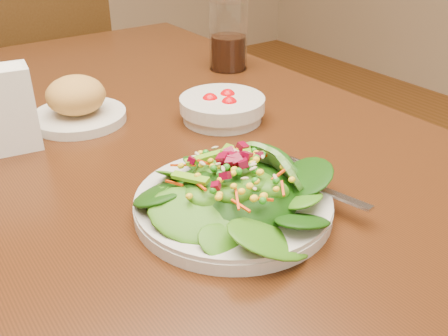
% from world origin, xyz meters
% --- Properties ---
extents(dining_table, '(0.90, 1.40, 0.75)m').
position_xyz_m(dining_table, '(0.00, 0.00, 0.65)').
color(dining_table, '#421E0B').
rests_on(dining_table, ground_plane).
extents(chair_far, '(0.41, 0.41, 0.85)m').
position_xyz_m(chair_far, '(0.17, 1.06, 0.45)').
color(chair_far, '#412A11').
rests_on(chair_far, ground_plane).
extents(salad_plate, '(0.26, 0.25, 0.07)m').
position_xyz_m(salad_plate, '(0.01, -0.27, 0.78)').
color(salad_plate, silver).
rests_on(salad_plate, dining_table).
extents(bread_plate, '(0.17, 0.17, 0.08)m').
position_xyz_m(bread_plate, '(-0.05, 0.12, 0.78)').
color(bread_plate, silver).
rests_on(bread_plate, dining_table).
extents(tomato_bowl, '(0.15, 0.15, 0.05)m').
position_xyz_m(tomato_bowl, '(0.16, -0.02, 0.77)').
color(tomato_bowl, silver).
rests_on(tomato_bowl, dining_table).
extents(drinking_glass, '(0.09, 0.09, 0.15)m').
position_xyz_m(drinking_glass, '(0.34, 0.21, 0.81)').
color(drinking_glass, silver).
rests_on(drinking_glass, dining_table).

